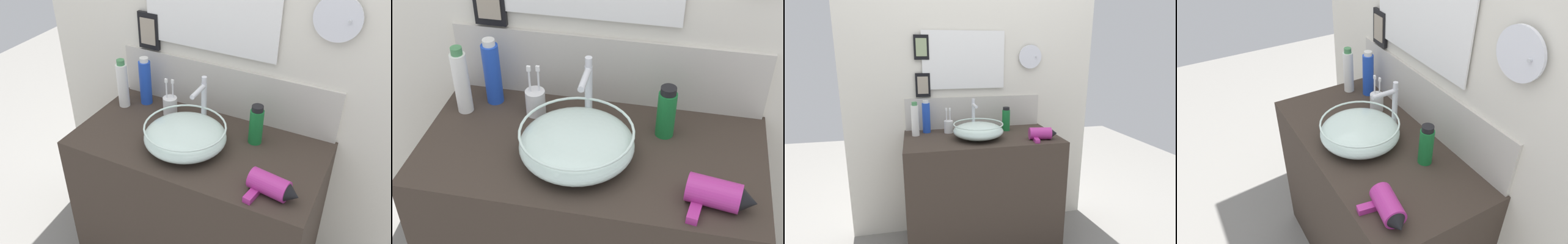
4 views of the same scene
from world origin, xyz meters
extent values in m
cube|color=#382D26|center=(0.00, 0.00, 0.41)|extent=(1.04, 0.53, 0.82)
cube|color=silver|center=(0.00, 0.29, 1.24)|extent=(1.88, 0.06, 2.48)
cube|color=beige|center=(0.00, 0.26, 0.94)|extent=(1.02, 0.02, 0.24)
cube|color=white|center=(-0.07, 0.26, 1.33)|extent=(0.54, 0.01, 0.35)
cube|color=white|center=(-0.07, 0.25, 1.33)|extent=(0.60, 0.01, 0.41)
cylinder|color=silver|center=(0.43, 0.24, 1.35)|extent=(0.17, 0.01, 0.17)
cylinder|color=silver|center=(0.47, 0.26, 1.35)|extent=(0.01, 0.06, 0.01)
cube|color=black|center=(-0.37, 0.25, 1.15)|extent=(0.10, 0.02, 0.17)
cube|color=gray|center=(-0.37, 0.24, 1.15)|extent=(0.07, 0.01, 0.12)
ellipsoid|color=silver|center=(-0.03, -0.05, 0.87)|extent=(0.33, 0.33, 0.10)
torus|color=silver|center=(-0.03, -0.05, 0.92)|extent=(0.33, 0.33, 0.01)
torus|color=#B2B7BC|center=(-0.03, -0.05, 0.82)|extent=(0.13, 0.13, 0.01)
cylinder|color=silver|center=(-0.03, 0.12, 0.93)|extent=(0.02, 0.02, 0.21)
cylinder|color=silver|center=(-0.03, 0.07, 1.02)|extent=(0.02, 0.11, 0.02)
cylinder|color=silver|center=(-0.03, 0.12, 1.05)|extent=(0.02, 0.02, 0.03)
cylinder|color=#B22D8C|center=(0.36, -0.16, 0.86)|extent=(0.15, 0.10, 0.08)
cone|color=black|center=(0.45, -0.17, 0.86)|extent=(0.06, 0.07, 0.07)
cube|color=#B22D8C|center=(0.32, -0.20, 0.83)|extent=(0.04, 0.09, 0.02)
cylinder|color=white|center=(-0.21, 0.14, 0.86)|extent=(0.06, 0.06, 0.09)
cylinder|color=white|center=(-0.20, 0.15, 0.90)|extent=(0.01, 0.01, 0.15)
cube|color=white|center=(-0.20, 0.15, 0.99)|extent=(0.01, 0.01, 0.02)
cylinder|color=white|center=(-0.22, 0.14, 0.90)|extent=(0.01, 0.01, 0.16)
cube|color=white|center=(-0.22, 0.14, 0.99)|extent=(0.01, 0.01, 0.02)
cylinder|color=#197233|center=(0.21, 0.11, 0.90)|extent=(0.06, 0.06, 0.15)
cylinder|color=black|center=(0.21, 0.11, 0.98)|extent=(0.05, 0.05, 0.02)
cylinder|color=blue|center=(-0.36, 0.18, 0.93)|extent=(0.06, 0.06, 0.21)
cylinder|color=silver|center=(-0.36, 0.18, 1.04)|extent=(0.04, 0.04, 0.02)
cylinder|color=white|center=(-0.44, 0.11, 0.93)|extent=(0.05, 0.05, 0.21)
cylinder|color=#3F7F4C|center=(-0.44, 0.11, 1.04)|extent=(0.04, 0.04, 0.02)
camera|label=1|loc=(0.65, -1.30, 1.89)|focal=40.00mm
camera|label=2|loc=(0.24, -1.21, 1.89)|focal=50.00mm
camera|label=3|loc=(-0.44, -1.96, 1.40)|focal=28.00mm
camera|label=4|loc=(1.10, -0.64, 1.83)|focal=35.00mm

